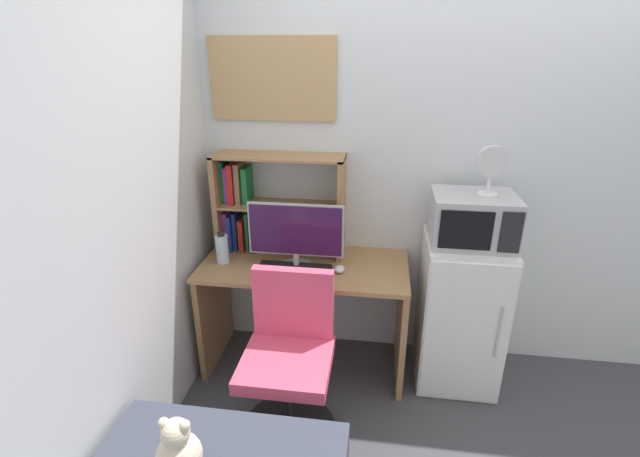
{
  "coord_description": "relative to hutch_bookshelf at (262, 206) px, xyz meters",
  "views": [
    {
      "loc": [
        -0.49,
        -2.71,
        1.98
      ],
      "look_at": [
        -0.82,
        -0.33,
        1.0
      ],
      "focal_mm": 25.04,
      "sensor_mm": 36.0,
      "label": 1
    }
  ],
  "objects": [
    {
      "name": "teddy_bear",
      "position": [
        0.04,
        -1.45,
        -0.46
      ],
      "size": [
        0.17,
        0.17,
        0.26
      ],
      "color": "beige",
      "rests_on": "bed"
    },
    {
      "name": "computer_mouse",
      "position": [
        0.53,
        -0.26,
        -0.27
      ],
      "size": [
        0.06,
        0.08,
        0.04
      ],
      "primitive_type": "ellipsoid",
      "color": "silver",
      "rests_on": "desk"
    },
    {
      "name": "wall_left",
      "position": [
        -0.39,
        -1.49,
        0.26
      ],
      "size": [
        0.04,
        4.4,
        2.6
      ],
      "primitive_type": "cube",
      "color": "silver",
      "rests_on": "ground_plane"
    },
    {
      "name": "wall_back",
      "position": [
        1.63,
        0.13,
        0.26
      ],
      "size": [
        6.4,
        0.04,
        2.6
      ],
      "primitive_type": "cube",
      "color": "silver",
      "rests_on": "ground_plane"
    },
    {
      "name": "hutch_bookshelf",
      "position": [
        0.0,
        0.0,
        0.0
      ],
      "size": [
        0.8,
        0.25,
        0.63
      ],
      "color": "#997047",
      "rests_on": "desk"
    },
    {
      "name": "microwave",
      "position": [
        1.26,
        -0.16,
        0.04
      ],
      "size": [
        0.45,
        0.37,
        0.28
      ],
      "color": "#ADADB2",
      "rests_on": "mini_fridge"
    },
    {
      "name": "desk_chair",
      "position": [
        0.31,
        -0.72,
        -0.64
      ],
      "size": [
        0.52,
        0.52,
        0.91
      ],
      "color": "black",
      "rests_on": "ground_plane"
    },
    {
      "name": "wall_corkboard",
      "position": [
        0.08,
        0.1,
        0.76
      ],
      "size": [
        0.76,
        0.02,
        0.47
      ],
      "primitive_type": "cube",
      "color": "tan"
    },
    {
      "name": "desk_fan",
      "position": [
        1.32,
        -0.16,
        0.34
      ],
      "size": [
        0.17,
        0.11,
        0.27
      ],
      "color": "silver",
      "rests_on": "microwave"
    },
    {
      "name": "water_bottle",
      "position": [
        -0.2,
        -0.23,
        -0.2
      ],
      "size": [
        0.08,
        0.08,
        0.2
      ],
      "color": "silver",
      "rests_on": "desk"
    },
    {
      "name": "monitor",
      "position": [
        0.26,
        -0.23,
        -0.07
      ],
      "size": [
        0.57,
        0.19,
        0.4
      ],
      "color": "#B7B7BC",
      "rests_on": "desk"
    },
    {
      "name": "mini_fridge",
      "position": [
        1.26,
        -0.16,
        -0.57
      ],
      "size": [
        0.48,
        0.51,
        0.94
      ],
      "color": "white",
      "rests_on": "ground_plane"
    },
    {
      "name": "desk",
      "position": [
        0.3,
        -0.18,
        -0.52
      ],
      "size": [
        1.26,
        0.6,
        0.75
      ],
      "color": "#997047",
      "rests_on": "ground_plane"
    },
    {
      "name": "keyboard",
      "position": [
        0.26,
        -0.27,
        -0.28
      ],
      "size": [
        0.43,
        0.13,
        0.02
      ],
      "primitive_type": "cube",
      "color": "black",
      "rests_on": "desk"
    }
  ]
}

